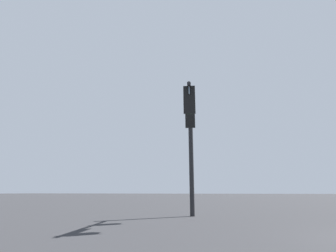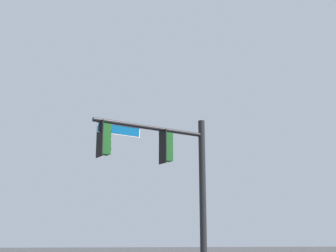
# 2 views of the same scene
# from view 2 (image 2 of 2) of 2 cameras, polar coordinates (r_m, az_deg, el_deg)

# --- Properties ---
(signal_pole_near) EXTENTS (4.79, 1.20, 6.54)m
(signal_pole_near) POSITION_cam_2_polar(r_m,az_deg,el_deg) (17.84, 0.45, -5.47)
(signal_pole_near) COLOR black
(signal_pole_near) RESTS_ON ground_plane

